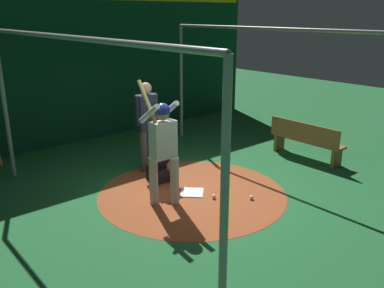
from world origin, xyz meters
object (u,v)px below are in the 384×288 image
umpire (147,122)px  baseball_1 (251,197)px  bench (306,139)px  baseball_0 (214,197)px  home_plate (192,192)px  catcher (162,163)px  batter (163,144)px

umpire → baseball_1: bearing=13.4°
bench → baseball_0: size_ratio=23.95×
home_plate → bench: 3.23m
home_plate → bench: bench is taller
umpire → baseball_0: umpire is taller
catcher → umpire: (-0.64, 0.12, 0.70)m
umpire → bench: size_ratio=1.05×
bench → catcher: bearing=-108.0°
catcher → baseball_0: bearing=8.9°
batter → home_plate: bearing=91.1°
batter → catcher: batter is taller
umpire → home_plate: bearing=-2.0°
home_plate → batter: size_ratio=0.20×
catcher → baseball_1: bearing=21.4°
baseball_1 → baseball_0: bearing=-133.7°
catcher → umpire: size_ratio=0.50×
catcher → batter: bearing=-34.7°
batter → baseball_1: 1.87m
home_plate → umpire: umpire is taller
catcher → bench: 3.43m
batter → catcher: size_ratio=2.30×
batter → bench: size_ratio=1.20×
batter → baseball_1: bearing=54.9°
catcher → baseball_0: catcher is taller
home_plate → batter: (0.01, -0.65, 1.08)m
baseball_0 → baseball_1: 0.67m
umpire → baseball_1: (2.38, 0.57, -1.02)m
bench → baseball_1: size_ratio=23.95×
home_plate → baseball_0: 0.46m
home_plate → baseball_1: baseball_1 is taller
home_plate → baseball_0: baseball_0 is taller
catcher → baseball_1: size_ratio=12.52×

